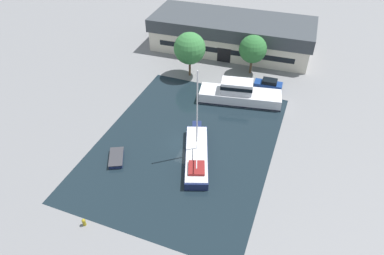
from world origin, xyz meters
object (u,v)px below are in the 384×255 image
(quay_tree_near_building, at_px, (253,49))
(small_dinghy, at_px, (116,158))
(parked_car, at_px, (269,84))
(sailboat_moored, at_px, (197,154))
(quay_tree_by_water, at_px, (190,48))
(warehouse_building, at_px, (232,34))
(motor_cruiser, at_px, (239,94))

(quay_tree_near_building, distance_m, small_dinghy, 28.77)
(parked_car, relative_size, sailboat_moored, 0.37)
(quay_tree_by_water, bearing_deg, warehouse_building, 72.83)
(warehouse_building, height_order, small_dinghy, warehouse_building)
(quay_tree_near_building, xyz_separation_m, small_dinghy, (-10.39, -26.51, -4.10))
(quay_tree_near_building, xyz_separation_m, motor_cruiser, (0.32, -8.87, -3.16))
(quay_tree_by_water, bearing_deg, parked_car, 2.79)
(warehouse_building, relative_size, quay_tree_by_water, 4.01)
(motor_cruiser, distance_m, small_dinghy, 20.66)
(quay_tree_by_water, height_order, sailboat_moored, sailboat_moored)
(sailboat_moored, bearing_deg, motor_cruiser, 63.39)
(warehouse_building, bearing_deg, sailboat_moored, -84.71)
(parked_car, relative_size, small_dinghy, 1.19)
(quay_tree_near_building, height_order, motor_cruiser, quay_tree_near_building)
(parked_car, bearing_deg, quay_tree_by_water, 89.59)
(sailboat_moored, bearing_deg, parked_car, 55.06)
(warehouse_building, distance_m, sailboat_moored, 30.74)
(sailboat_moored, xyz_separation_m, small_dinghy, (-9.06, -3.78, -0.34))
(parked_car, height_order, sailboat_moored, sailboat_moored)
(warehouse_building, xyz_separation_m, quay_tree_near_building, (5.62, -7.61, 1.35))
(parked_car, height_order, small_dinghy, parked_car)
(quay_tree_by_water, xyz_separation_m, sailboat_moored, (7.99, -18.38, -4.26))
(sailboat_moored, bearing_deg, quay_tree_by_water, 93.66)
(sailboat_moored, bearing_deg, warehouse_building, 78.21)
(small_dinghy, bearing_deg, warehouse_building, 55.25)
(quay_tree_by_water, height_order, small_dinghy, quay_tree_by_water)
(parked_car, distance_m, small_dinghy, 26.85)
(quay_tree_near_building, bearing_deg, small_dinghy, -111.39)
(quay_tree_by_water, height_order, motor_cruiser, quay_tree_by_water)
(warehouse_building, xyz_separation_m, small_dinghy, (-4.76, -34.12, -2.75))
(quay_tree_near_building, height_order, sailboat_moored, sailboat_moored)
(parked_car, bearing_deg, motor_cruiser, 142.73)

